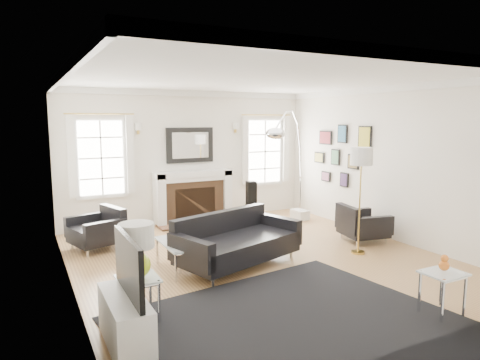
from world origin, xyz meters
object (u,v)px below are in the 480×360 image
sofa (235,242)px  arc_floor_lamp (289,164)px  fireplace (194,197)px  armchair_right (361,225)px  gourd_lamp (137,247)px  coffee_table (194,242)px  armchair_left (99,230)px

sofa → arc_floor_lamp: bearing=36.6°
fireplace → sofa: 2.91m
armchair_right → gourd_lamp: size_ratio=1.55×
gourd_lamp → arc_floor_lamp: bearing=34.9°
gourd_lamp → arc_floor_lamp: arc_floor_lamp is taller
armchair_right → gourd_lamp: gourd_lamp is taller
sofa → coffee_table: sofa is taller
coffee_table → arc_floor_lamp: arc_floor_lamp is taller
sofa → armchair_right: bearing=2.0°
coffee_table → arc_floor_lamp: 2.98m
fireplace → gourd_lamp: fireplace is taller
arc_floor_lamp → armchair_left: bearing=173.9°
sofa → arc_floor_lamp: 2.59m
sofa → arc_floor_lamp: (1.92, 1.43, 0.98)m
sofa → armchair_left: (-1.70, 1.82, -0.03)m
armchair_left → gourd_lamp: gourd_lamp is taller
fireplace → armchair_left: size_ratio=1.65×
gourd_lamp → sofa: bearing=32.9°
sofa → fireplace: bearing=81.2°
sofa → armchair_right: sofa is taller
sofa → armchair_left: sofa is taller
sofa → coffee_table: size_ratio=2.26×
armchair_right → coffee_table: (-3.19, 0.07, 0.08)m
fireplace → armchair_right: fireplace is taller
fireplace → arc_floor_lamp: bearing=-44.1°
fireplace → coffee_table: (-1.05, -2.71, -0.15)m
sofa → gourd_lamp: bearing=-147.1°
sofa → gourd_lamp: 2.15m
armchair_left → arc_floor_lamp: (3.62, -0.38, 1.01)m
gourd_lamp → fireplace: bearing=61.2°
armchair_left → armchair_right: 4.62m
arc_floor_lamp → gourd_lamp: bearing=-145.1°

